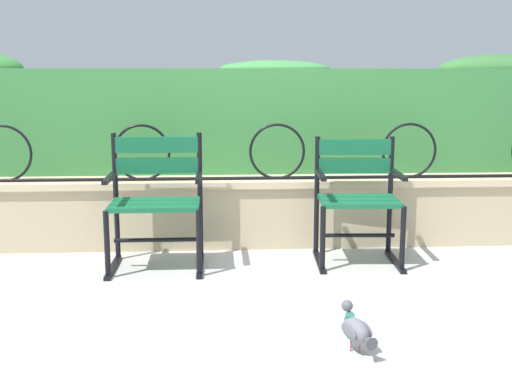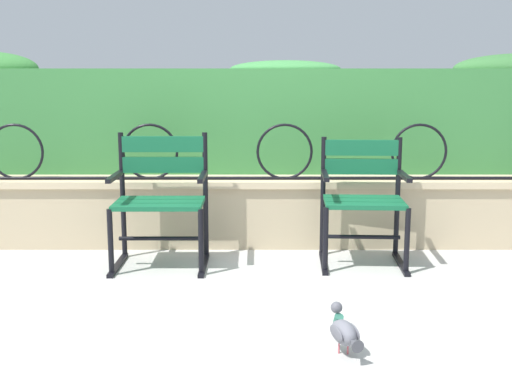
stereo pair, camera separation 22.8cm
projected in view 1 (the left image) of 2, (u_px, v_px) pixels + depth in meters
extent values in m
plane|color=#B7B5AF|center=(257.00, 281.00, 4.06)|extent=(60.00, 60.00, 0.00)
cube|color=tan|center=(250.00, 214.00, 4.92)|extent=(7.06, 0.35, 0.46)
cube|color=#CBB58F|center=(250.00, 181.00, 4.88)|extent=(7.06, 0.41, 0.05)
cylinder|color=black|center=(250.00, 178.00, 4.79)|extent=(6.52, 0.02, 0.02)
torus|color=black|center=(3.00, 153.00, 4.65)|extent=(0.42, 0.02, 0.42)
torus|color=black|center=(142.00, 153.00, 4.71)|extent=(0.42, 0.02, 0.42)
torus|color=black|center=(277.00, 152.00, 4.77)|extent=(0.42, 0.02, 0.42)
torus|color=black|center=(409.00, 151.00, 4.83)|extent=(0.42, 0.02, 0.42)
cube|color=#387A3D|center=(247.00, 120.00, 5.23)|extent=(6.92, 0.53, 0.82)
ellipsoid|color=#397D3F|center=(275.00, 69.00, 5.17)|extent=(0.89, 0.47, 0.14)
ellipsoid|color=#366D36|center=(509.00, 69.00, 5.28)|extent=(1.17, 0.47, 0.25)
cube|color=#145B38|center=(153.00, 209.00, 4.12)|extent=(0.58, 0.13, 0.03)
cube|color=#145B38|center=(155.00, 204.00, 4.25)|extent=(0.58, 0.13, 0.03)
cube|color=#145B38|center=(157.00, 201.00, 4.39)|extent=(0.58, 0.13, 0.03)
cube|color=#145B38|center=(157.00, 145.00, 4.42)|extent=(0.58, 0.03, 0.11)
cube|color=#145B38|center=(157.00, 166.00, 4.45)|extent=(0.58, 0.03, 0.11)
cylinder|color=black|center=(200.00, 196.00, 4.50)|extent=(0.04, 0.04, 0.89)
cylinder|color=black|center=(199.00, 243.00, 4.12)|extent=(0.04, 0.04, 0.44)
cube|color=black|center=(200.00, 266.00, 4.35)|extent=(0.04, 0.52, 0.02)
cube|color=black|center=(199.00, 177.00, 4.24)|extent=(0.04, 0.40, 0.03)
cylinder|color=black|center=(116.00, 197.00, 4.47)|extent=(0.04, 0.04, 0.89)
cylinder|color=black|center=(107.00, 245.00, 4.09)|extent=(0.04, 0.04, 0.44)
cube|color=black|center=(113.00, 267.00, 4.31)|extent=(0.04, 0.52, 0.02)
cube|color=black|center=(109.00, 178.00, 4.20)|extent=(0.04, 0.40, 0.03)
cylinder|color=black|center=(156.00, 240.00, 4.29)|extent=(0.56, 0.03, 0.03)
cube|color=#145B38|center=(362.00, 205.00, 4.24)|extent=(0.53, 0.15, 0.03)
cube|color=#145B38|center=(359.00, 201.00, 4.37)|extent=(0.53, 0.15, 0.03)
cube|color=#145B38|center=(356.00, 197.00, 4.51)|extent=(0.53, 0.15, 0.03)
cube|color=#145B38|center=(355.00, 147.00, 4.55)|extent=(0.53, 0.06, 0.11)
cube|color=#145B38|center=(354.00, 166.00, 4.57)|extent=(0.53, 0.06, 0.11)
cylinder|color=black|center=(390.00, 196.00, 4.61)|extent=(0.04, 0.04, 0.86)
cylinder|color=black|center=(403.00, 239.00, 4.23)|extent=(0.04, 0.04, 0.44)
cube|color=black|center=(395.00, 261.00, 4.45)|extent=(0.07, 0.52, 0.02)
cube|color=black|center=(399.00, 175.00, 4.34)|extent=(0.06, 0.40, 0.03)
cylinder|color=black|center=(317.00, 196.00, 4.61)|extent=(0.04, 0.04, 0.86)
cylinder|color=black|center=(323.00, 239.00, 4.22)|extent=(0.04, 0.04, 0.44)
cube|color=black|center=(319.00, 261.00, 4.45)|extent=(0.07, 0.52, 0.02)
cube|color=black|center=(321.00, 175.00, 4.34)|extent=(0.06, 0.40, 0.03)
cylinder|color=black|center=(358.00, 235.00, 4.42)|extent=(0.50, 0.05, 0.03)
ellipsoid|color=slate|center=(356.00, 330.00, 3.01)|extent=(0.15, 0.21, 0.11)
cylinder|color=#2D6B56|center=(349.00, 318.00, 3.06)|extent=(0.06, 0.07, 0.06)
sphere|color=#55555D|center=(347.00, 306.00, 3.07)|extent=(0.06, 0.06, 0.06)
cone|color=black|center=(344.00, 304.00, 3.11)|extent=(0.02, 0.03, 0.01)
cone|color=#4A4A52|center=(368.00, 341.00, 2.90)|extent=(0.08, 0.09, 0.06)
ellipsoid|color=#5B5B63|center=(349.00, 331.00, 2.98)|extent=(0.06, 0.14, 0.07)
ellipsoid|color=#5B5B63|center=(365.00, 329.00, 3.01)|extent=(0.06, 0.14, 0.07)
cylinder|color=#C6515B|center=(351.00, 346.00, 3.02)|extent=(0.01, 0.01, 0.05)
cylinder|color=#C6515B|center=(360.00, 347.00, 3.02)|extent=(0.01, 0.01, 0.05)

